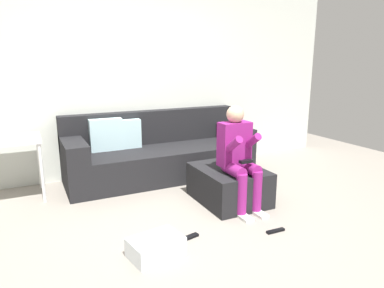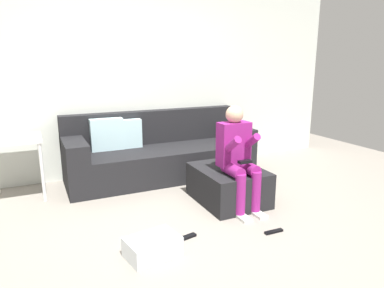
# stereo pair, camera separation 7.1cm
# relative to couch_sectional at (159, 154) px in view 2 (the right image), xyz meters

# --- Properties ---
(ground_plane) EXTENTS (8.22, 8.22, 0.00)m
(ground_plane) POSITION_rel_couch_sectional_xyz_m (-0.15, -1.63, -0.31)
(ground_plane) COLOR gray
(wall_back) EXTENTS (6.32, 0.10, 2.63)m
(wall_back) POSITION_rel_couch_sectional_xyz_m (-0.15, 0.41, 1.00)
(wall_back) COLOR silver
(wall_back) RESTS_ON ground_plane
(couch_sectional) EXTENTS (2.49, 0.85, 0.87)m
(couch_sectional) POSITION_rel_couch_sectional_xyz_m (0.00, 0.00, 0.00)
(couch_sectional) COLOR black
(couch_sectional) RESTS_ON ground_plane
(ottoman) EXTENTS (0.67, 0.83, 0.39)m
(ottoman) POSITION_rel_couch_sectional_xyz_m (0.40, -1.15, -0.12)
(ottoman) COLOR black
(ottoman) RESTS_ON ground_plane
(person_seated) EXTENTS (0.34, 0.56, 1.09)m
(person_seated) POSITION_rel_couch_sectional_xyz_m (0.40, -1.35, 0.28)
(person_seated) COLOR #8C1E72
(person_seated) RESTS_ON ground_plane
(storage_bin) EXTENTS (0.46, 0.36, 0.16)m
(storage_bin) POSITION_rel_couch_sectional_xyz_m (-0.73, -1.88, -0.24)
(storage_bin) COLOR silver
(storage_bin) RESTS_ON ground_plane
(side_table) EXTENTS (0.55, 0.57, 0.71)m
(side_table) POSITION_rel_couch_sectional_xyz_m (-1.72, -0.04, 0.28)
(side_table) COLOR white
(side_table) RESTS_ON ground_plane
(remote_near_ottoman) EXTENTS (0.19, 0.04, 0.02)m
(remote_near_ottoman) POSITION_rel_couch_sectional_xyz_m (0.40, -1.98, -0.30)
(remote_near_ottoman) COLOR black
(remote_near_ottoman) RESTS_ON ground_plane
(remote_by_storage_bin) EXTENTS (0.19, 0.09, 0.02)m
(remote_by_storage_bin) POSITION_rel_couch_sectional_xyz_m (-0.37, -1.74, -0.30)
(remote_by_storage_bin) COLOR black
(remote_by_storage_bin) RESTS_ON ground_plane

